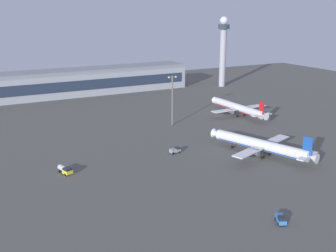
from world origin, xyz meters
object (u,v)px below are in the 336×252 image
object	(u,v)px
airplane_mid_apron	(239,108)
maintenance_van	(175,150)
cargo_loader	(281,219)
apron_light_central	(172,97)
control_tower	(223,47)
fuel_truck	(65,170)
airplane_near_gate	(261,145)

from	to	relation	value
airplane_mid_apron	maintenance_van	xyz separation A→B (m)	(-56.33, -34.73, -2.91)
airplane_mid_apron	maintenance_van	distance (m)	66.24
cargo_loader	apron_light_central	size ratio (longest dim) A/B	0.19
control_tower	fuel_truck	distance (m)	178.85
maintenance_van	cargo_loader	size ratio (longest dim) A/B	0.94
airplane_mid_apron	apron_light_central	world-z (taller)	apron_light_central
airplane_near_gate	fuel_truck	xyz separation A→B (m)	(-69.23, 17.24, -2.89)
airplane_near_gate	apron_light_central	world-z (taller)	apron_light_central
control_tower	apron_light_central	bearing A→B (deg)	-137.49
airplane_near_gate	apron_light_central	xyz separation A→B (m)	(-9.31, 52.80, 9.33)
airplane_near_gate	maintenance_van	world-z (taller)	airplane_near_gate
airplane_near_gate	apron_light_central	size ratio (longest dim) A/B	1.81
airplane_near_gate	airplane_mid_apron	xyz separation A→B (m)	(29.39, 52.42, -0.17)
control_tower	apron_light_central	size ratio (longest dim) A/B	2.05
cargo_loader	apron_light_central	world-z (taller)	apron_light_central
apron_light_central	airplane_near_gate	bearing A→B (deg)	-80.00
control_tower	airplane_near_gate	bearing A→B (deg)	-119.22
apron_light_central	maintenance_van	bearing A→B (deg)	-116.66
airplane_mid_apron	apron_light_central	distance (m)	39.85
airplane_mid_apron	maintenance_van	bearing A→B (deg)	-149.82
control_tower	cargo_loader	size ratio (longest dim) A/B	10.56
airplane_near_gate	cargo_loader	bearing A→B (deg)	-143.56
maintenance_van	cargo_loader	distance (m)	59.21
airplane_mid_apron	apron_light_central	bearing A→B (deg)	177.96
cargo_loader	maintenance_van	bearing A→B (deg)	-65.48
fuel_truck	control_tower	bearing A→B (deg)	-159.69
fuel_truck	apron_light_central	world-z (taller)	apron_light_central
cargo_loader	airplane_near_gate	bearing A→B (deg)	-98.44
airplane_mid_apron	airplane_near_gate	bearing A→B (deg)	-120.75
airplane_mid_apron	cargo_loader	size ratio (longest dim) A/B	9.19
airplane_near_gate	fuel_truck	world-z (taller)	airplane_near_gate
maintenance_van	cargo_loader	world-z (taller)	same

